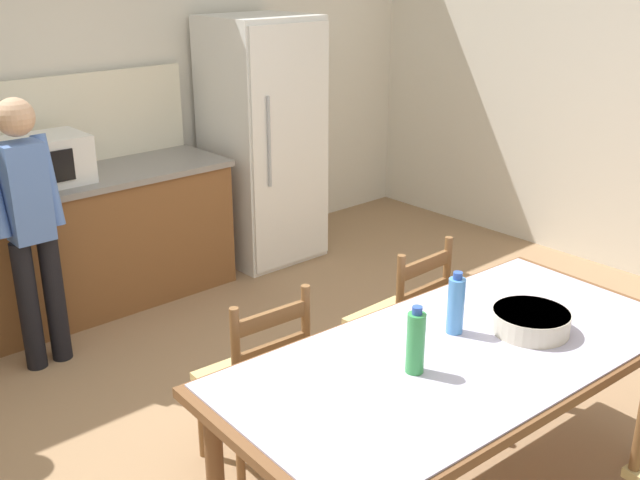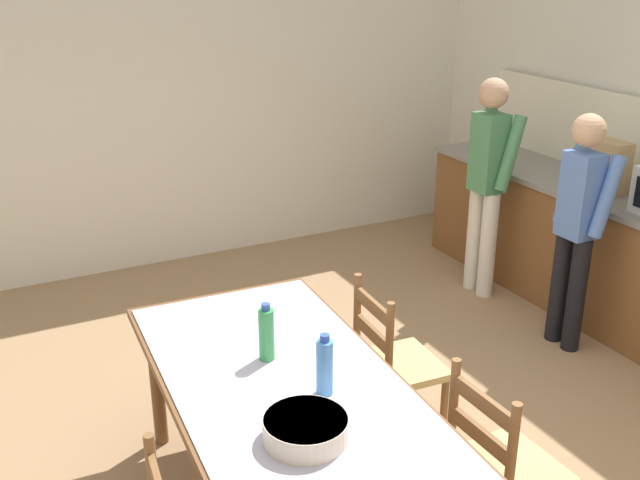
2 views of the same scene
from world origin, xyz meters
name	(u,v)px [view 2 (image 2 of 2)]	position (x,y,z in m)	size (l,w,h in m)	color
ground_plane	(398,470)	(0.00, 0.00, 0.00)	(8.32, 8.32, 0.00)	#9E7A56
wall_left	(185,85)	(-3.26, 0.00, 1.45)	(0.12, 5.20, 2.90)	silver
kitchen_counter	(610,257)	(-0.78, 2.23, 0.46)	(3.39, 0.66, 0.91)	brown
paper_bag	(610,167)	(-0.87, 2.20, 1.09)	(0.24, 0.16, 0.36)	tan
dining_table	(289,403)	(0.16, -0.67, 0.70)	(2.08, 1.06, 0.77)	brown
bottle_near_centre	(266,334)	(-0.10, -0.66, 0.90)	(0.07, 0.07, 0.27)	green
bottle_off_centre	(325,366)	(0.26, -0.56, 0.90)	(0.07, 0.07, 0.27)	#4C8ED6
serving_bowl	(306,428)	(0.51, -0.76, 0.82)	(0.32, 0.32, 0.09)	beige
chair_side_far_left	(394,365)	(-0.26, 0.12, 0.44)	(0.44, 0.43, 0.91)	brown
chair_side_far_right	(501,469)	(0.66, 0.07, 0.44)	(0.43, 0.41, 0.91)	brown
person_at_sink	(488,176)	(-1.54, 1.71, 0.92)	(0.41, 0.28, 1.63)	silver
person_at_counter	(578,221)	(-0.61, 1.69, 0.87)	(0.39, 0.27, 1.55)	black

